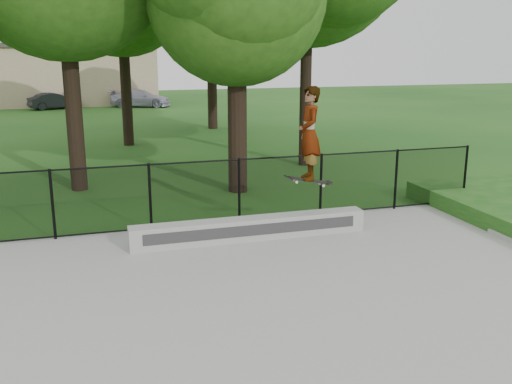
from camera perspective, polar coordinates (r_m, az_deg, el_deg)
ground at (r=7.43m, az=-4.71°, el=-17.87°), size 100.00×100.00×0.00m
concrete_slab at (r=7.42m, az=-4.71°, el=-17.67°), size 14.00×12.00×0.06m
grind_ledge at (r=11.91m, az=-0.53°, el=-3.66°), size 5.00×0.40×0.46m
car_b at (r=40.68m, az=-19.52°, el=8.58°), size 3.19×2.10×1.08m
car_c at (r=40.66m, az=-11.50°, el=9.17°), size 4.09×2.75×1.19m
skater_airborne at (r=11.74m, az=5.36°, el=5.72°), size 0.83×0.76×2.08m
chainlink_fence at (r=12.54m, az=-10.54°, el=-0.51°), size 16.06×0.06×1.50m
distant_building at (r=44.22m, az=-18.17°, el=11.19°), size 12.40×6.40×4.30m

